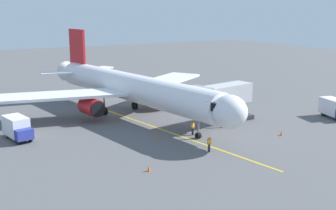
{
  "coord_description": "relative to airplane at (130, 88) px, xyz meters",
  "views": [
    {
      "loc": [
        21.58,
        54.12,
        14.56
      ],
      "look_at": [
        -3.3,
        10.6,
        3.0
      ],
      "focal_mm": 44.23,
      "sensor_mm": 36.0,
      "label": 1
    }
  ],
  "objects": [
    {
      "name": "apron_lead_in_line",
      "position": [
        -0.05,
        6.28,
        -4.0
      ],
      "size": [
        6.99,
        39.47,
        0.01
      ],
      "primitive_type": "cube",
      "rotation": [
        0.0,
        0.0,
        0.17
      ],
      "color": "yellow",
      "rests_on": "ground"
    },
    {
      "name": "jet_bridge",
      "position": [
        -7.19,
        10.21,
        -0.24
      ],
      "size": [
        11.52,
        4.61,
        5.4
      ],
      "color": "#B7B7BC",
      "rests_on": "ground"
    },
    {
      "name": "airplane",
      "position": [
        0.0,
        0.0,
        0.0
      ],
      "size": [
        34.31,
        40.22,
        11.5
      ],
      "color": "white",
      "rests_on": "ground"
    },
    {
      "name": "ground_crew_wing_walker",
      "position": [
        -0.68,
        18.09,
        -3.12
      ],
      "size": [
        0.4,
        0.26,
        1.71
      ],
      "color": "#23232D",
      "rests_on": "ground"
    },
    {
      "name": "box_truck_portside",
      "position": [
        -23.82,
        15.1,
        -2.62
      ],
      "size": [
        2.96,
        4.93,
        2.62
      ],
      "color": "#2D3899",
      "rests_on": "ground"
    },
    {
      "name": "ground_plane",
      "position": [
        1.9,
        -2.44,
        -4.0
      ],
      "size": [
        220.0,
        220.0,
        0.0
      ],
      "primitive_type": "plane",
      "color": "#565659"
    },
    {
      "name": "safety_cone_nose_right",
      "position": [
        1.94,
        11.12,
        -3.73
      ],
      "size": [
        0.32,
        0.32,
        0.55
      ],
      "primitive_type": "cone",
      "color": "#F2590F",
      "rests_on": "ground"
    },
    {
      "name": "safety_cone_wing_starboard",
      "position": [
        -11.54,
        17.54,
        -3.73
      ],
      "size": [
        0.32,
        0.32,
        0.55
      ],
      "primitive_type": "cone",
      "color": "#F2590F",
      "rests_on": "ground"
    },
    {
      "name": "ground_crew_loader",
      "position": [
        -2.52,
        12.13,
        -3.12
      ],
      "size": [
        0.47,
        0.38,
        1.71
      ],
      "color": "#23232D",
      "rests_on": "ground"
    },
    {
      "name": "safety_cone_wing_port",
      "position": [
        7.23,
        19.67,
        -3.73
      ],
      "size": [
        0.32,
        0.32,
        0.55
      ],
      "primitive_type": "cone",
      "color": "#F2590F",
      "rests_on": "ground"
    },
    {
      "name": "ground_crew_marshaller",
      "position": [
        -7.55,
        11.27,
        -3.12
      ],
      "size": [
        0.44,
        0.32,
        1.71
      ],
      "color": "#23232D",
      "rests_on": "ground"
    },
    {
      "name": "safety_cone_nose_left",
      "position": [
        -9.61,
        7.07,
        -3.73
      ],
      "size": [
        0.32,
        0.32,
        0.55
      ],
      "primitive_type": "cone",
      "color": "#F2590F",
      "rests_on": "ground"
    },
    {
      "name": "box_truck_near_nose",
      "position": [
        15.87,
        3.63,
        -2.62
      ],
      "size": [
        2.81,
        4.89,
        2.62
      ],
      "color": "#2D3899",
      "rests_on": "ground"
    }
  ]
}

